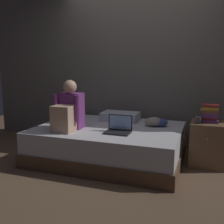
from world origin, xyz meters
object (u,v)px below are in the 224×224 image
(bed, at_px, (109,143))
(pillow, at_px, (120,116))
(book_stack, at_px, (210,113))
(mug, at_px, (198,120))
(clothes_pile, at_px, (155,122))
(person_sitting, at_px, (68,111))
(laptop, at_px, (119,128))
(nightstand, at_px, (207,144))

(bed, distance_m, pillow, 0.54)
(book_stack, bearing_deg, mug, -135.69)
(pillow, xyz_separation_m, clothes_pile, (0.58, -0.20, -0.01))
(bed, xyz_separation_m, pillow, (0.01, 0.45, 0.30))
(person_sitting, height_order, clothes_pile, person_sitting)
(bed, distance_m, laptop, 0.45)
(nightstand, xyz_separation_m, laptop, (-1.08, -0.48, 0.23))
(nightstand, height_order, laptop, laptop)
(person_sitting, xyz_separation_m, pillow, (0.48, 0.77, -0.19))
(laptop, xyz_separation_m, clothes_pile, (0.37, 0.51, 0.00))
(book_stack, relative_size, mug, 2.63)
(laptop, distance_m, mug, 1.02)
(person_sitting, distance_m, book_stack, 1.85)
(person_sitting, relative_size, pillow, 1.17)
(bed, relative_size, pillow, 3.57)
(book_stack, bearing_deg, pillow, 170.10)
(nightstand, height_order, clothes_pile, clothes_pile)
(pillow, relative_size, book_stack, 2.36)
(book_stack, distance_m, mug, 0.20)
(pillow, height_order, clothes_pile, pillow)
(bed, bearing_deg, laptop, -49.26)
(bed, height_order, clothes_pile, clothes_pile)
(nightstand, relative_size, laptop, 1.81)
(nightstand, distance_m, pillow, 1.33)
(person_sitting, height_order, laptop, person_sitting)
(nightstand, distance_m, book_stack, 0.41)
(nightstand, bearing_deg, bed, -170.56)
(person_sitting, bearing_deg, book_stack, 17.10)
(laptop, bearing_deg, nightstand, 23.81)
(nightstand, xyz_separation_m, person_sitting, (-1.76, -0.53, 0.42))
(laptop, xyz_separation_m, pillow, (-0.21, 0.71, 0.01))
(nightstand, bearing_deg, clothes_pile, 177.01)
(nightstand, relative_size, book_stack, 2.44)
(bed, relative_size, person_sitting, 3.05)
(pillow, distance_m, book_stack, 1.32)
(laptop, distance_m, clothes_pile, 0.63)
(mug, bearing_deg, clothes_pile, 164.85)
(pillow, bearing_deg, nightstand, -10.32)
(person_sitting, height_order, book_stack, person_sitting)
(book_stack, bearing_deg, nightstand, -103.68)
(person_sitting, relative_size, clothes_pile, 2.02)
(laptop, bearing_deg, bed, 130.74)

